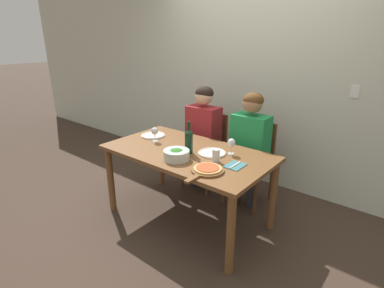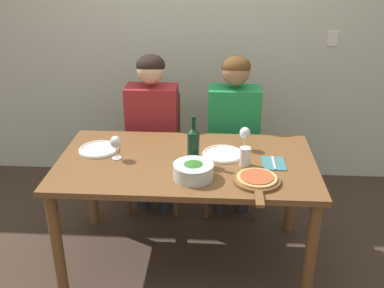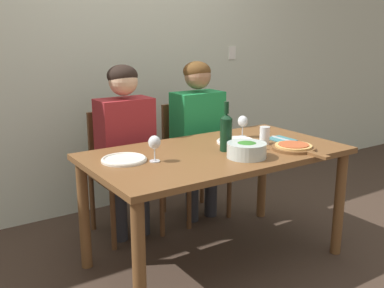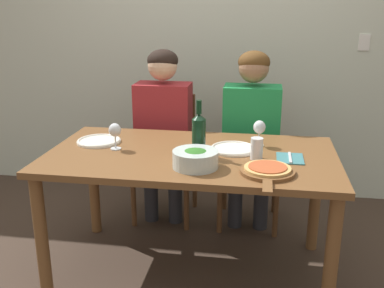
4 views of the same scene
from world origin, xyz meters
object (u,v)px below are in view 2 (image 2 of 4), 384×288
Objects in this scene: dinner_plate_left at (99,149)px; fork_on_napkin at (274,163)px; person_man at (234,122)px; wine_glass_right at (245,134)px; water_tumbler at (245,157)px; chair_left at (155,145)px; chair_right at (232,147)px; wine_glass_left at (116,143)px; wine_bottle at (193,145)px; broccoli_bowl at (193,171)px; person_woman at (152,120)px; pizza_on_board at (257,180)px; dinner_plate_right at (223,154)px.

dinner_plate_left is 1.43× the size of fork_on_napkin.
wine_glass_right is (0.06, -0.45, 0.10)m from person_man.
water_tumbler reaches higher than dinner_plate_left.
wine_glass_right is 1.31× the size of water_tumbler.
chair_left reaches higher than wine_glass_right.
person_man reaches higher than wine_glass_right.
wine_glass_left is at bearing -134.52° from chair_right.
wine_bottle is (-0.26, -0.79, 0.37)m from chair_right.
wine_glass_right is at bearing -40.04° from chair_left.
person_woman is at bearing 112.69° from broccoli_bowl.
wine_bottle is 1.32× the size of broccoli_bowl.
chair_right is 1.04m from broccoli_bowl.
dinner_plate_right is at bearing 119.20° from pizza_on_board.
chair_left is 2.93× the size of wine_bottle.
pizza_on_board is (0.72, -0.90, 0.01)m from person_woman.
person_woman is 4.78× the size of dinner_plate_left.
fork_on_napkin is at bearing 2.19° from wine_bottle.
wine_bottle is at bearing -62.69° from person_woman.
fork_on_napkin is (0.49, 0.02, -0.12)m from wine_bottle.
person_man is 0.69m from water_tumbler.
person_man is at bearing 97.11° from wine_glass_right.
pizza_on_board is 2.70× the size of wine_glass_left.
pizza_on_board is at bearing -51.33° from person_woman.
fork_on_napkin is at bearing -18.12° from dinner_plate_right.
water_tumbler is (0.05, -0.69, 0.05)m from person_man.
chair_right is at bearing 93.50° from water_tumbler.
chair_left is 0.72× the size of person_woman.
person_woman reaches higher than dinner_plate_left.
wine_glass_right is (0.67, -0.56, 0.35)m from chair_left.
water_tumbler is at bearing -9.18° from dinner_plate_left.
wine_bottle is 1.18× the size of dinner_plate_left.
water_tumbler reaches higher than fork_on_napkin.
chair_left and chair_right have the same top height.
person_woman is 1.00× the size of person_man.
chair_left is 5.91× the size of wine_glass_left.
person_man is 0.70m from fork_on_napkin.
fork_on_napkin is (0.97, -0.02, -0.10)m from wine_glass_left.
wine_bottle is 0.39m from wine_glass_right.
person_woman is at bearing 133.84° from water_tumbler.
pizza_on_board is (0.11, -1.01, 0.26)m from chair_right.
chair_left is 3.85× the size of broccoli_bowl.
wine_bottle is at bearing -144.75° from wine_glass_right.
broccoli_bowl is at bearing -119.09° from dinner_plate_right.
person_man reaches higher than broccoli_bowl.
dinner_plate_left reaches higher than fork_on_napkin.
wine_glass_right is at bearing 53.03° from broccoli_bowl.
dinner_plate_left is at bearing 167.13° from wine_bottle.
water_tumbler is (0.66, -0.79, 0.30)m from chair_left.
chair_right is at bearing 71.63° from wine_bottle.
person_man is 0.74m from wine_bottle.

